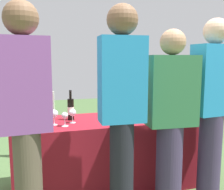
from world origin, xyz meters
name	(u,v)px	position (x,y,z in m)	size (l,w,h in m)	color
ground_plane	(112,184)	(0.00, 0.00, 0.00)	(12.00, 12.00, 0.00)	#476638
tasting_table	(112,152)	(0.00, 0.00, 0.36)	(1.96, 0.69, 0.73)	maroon
wine_bottle_0	(34,109)	(-0.78, 0.18, 0.84)	(0.07, 0.07, 0.31)	black
wine_bottle_1	(45,110)	(-0.67, 0.10, 0.84)	(0.07, 0.07, 0.32)	black
wine_bottle_2	(71,109)	(-0.42, 0.07, 0.84)	(0.07, 0.07, 0.31)	black
wine_bottle_3	(118,105)	(0.11, 0.15, 0.84)	(0.07, 0.07, 0.32)	black
wine_bottle_4	(127,105)	(0.21, 0.14, 0.84)	(0.07, 0.07, 0.30)	black
wine_bottle_5	(139,105)	(0.35, 0.11, 0.84)	(0.07, 0.07, 0.31)	black
wine_bottle_6	(168,103)	(0.73, 0.13, 0.84)	(0.07, 0.07, 0.31)	black
wine_glass_0	(54,114)	(-0.60, -0.09, 0.83)	(0.08, 0.08, 0.15)	silver
wine_glass_1	(65,116)	(-0.51, -0.16, 0.82)	(0.06, 0.06, 0.13)	silver
wine_glass_2	(72,113)	(-0.42, -0.06, 0.82)	(0.07, 0.07, 0.14)	silver
wine_glass_3	(109,113)	(-0.07, -0.13, 0.82)	(0.07, 0.07, 0.13)	silver
wine_glass_4	(134,110)	(0.22, -0.07, 0.82)	(0.07, 0.07, 0.13)	silver
wine_glass_5	(168,108)	(0.60, -0.10, 0.82)	(0.07, 0.07, 0.14)	silver
ice_bucket	(161,106)	(0.59, 0.05, 0.82)	(0.20, 0.20, 0.19)	silver
server_pouring	(125,98)	(0.34, 0.55, 0.85)	(0.37, 0.23, 1.55)	#3F3351
guest_0	(25,115)	(-0.83, -0.69, 0.97)	(0.36, 0.23, 1.73)	brown
guest_1	(122,107)	(-0.13, -0.67, 0.98)	(0.36, 0.23, 1.75)	black
guest_2	(170,117)	(0.34, -0.60, 0.85)	(0.43, 0.26, 1.59)	#3F3351
guest_3	(212,104)	(0.79, -0.56, 0.93)	(0.40, 0.24, 1.70)	#3F3351
menu_board	(37,125)	(-0.76, 1.02, 0.46)	(0.49, 0.03, 0.92)	white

